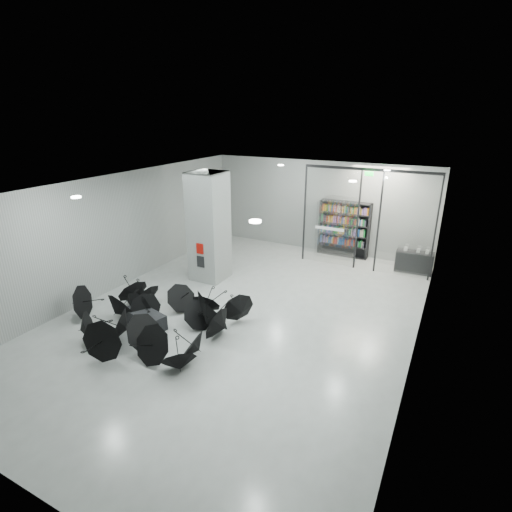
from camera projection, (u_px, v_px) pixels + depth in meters
The scene contains 10 objects.
room at pixel (241, 227), 11.36m from camera, with size 14.00×14.02×4.01m.
column at pixel (209, 227), 14.39m from camera, with size 1.20×1.20×4.00m, color slate.
fire_cabinet at pixel (200, 249), 14.10m from camera, with size 0.28×0.04×0.38m, color #A50A07.
info_panel at pixel (201, 262), 14.27m from camera, with size 0.30×0.03×0.42m, color black.
exit_sign at pixel (369, 174), 14.42m from camera, with size 0.30×0.06×0.15m, color #0CE533.
glass_partition at pixel (366, 216), 15.15m from camera, with size 5.06×0.08×4.00m.
bench at pixel (145, 319), 11.61m from camera, with size 1.40×0.60×0.45m, color black.
bookshelf at pixel (344, 229), 17.01m from camera, with size 2.18×0.44×2.40m, color black, non-canonical shape.
shop_counter at pixel (414, 262), 15.46m from camera, with size 1.39×0.56×0.83m, color black.
umbrella_cluster at pixel (158, 322), 11.26m from camera, with size 5.73×4.28×1.31m.
Camera 1 is at (5.39, -9.55, 5.96)m, focal length 27.68 mm.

